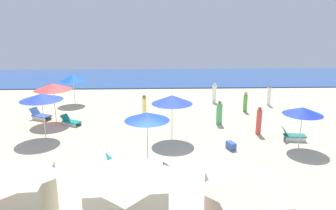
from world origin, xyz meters
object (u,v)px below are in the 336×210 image
(umbrella_3, at_px, (172,99))
(beachgoer_3, at_px, (269,96))
(beachgoer_0, at_px, (219,113))
(cooler_box_0, at_px, (231,146))
(lounge_chair_1_1, at_px, (40,115))
(beachgoer_2, at_px, (259,121))
(beachgoer_4, at_px, (144,107))
(cabana_0, at_px, (12,206))
(umbrella_1, at_px, (53,87))
(lounge_chair_1_0, at_px, (71,121))
(lounge_chair_0_0, at_px, (293,136))
(lounge_chair_2_1, at_px, (121,162))
(umbrella_5, at_px, (73,78))
(beachgoer_5, at_px, (214,93))
(umbrella_2, at_px, (147,116))
(lounge_chair_2_0, at_px, (145,164))
(umbrella_4, at_px, (41,97))
(umbrella_0, at_px, (303,111))
(cabana_1, at_px, (128,205))
(beachgoer_1, at_px, (245,102))

(umbrella_3, distance_m, beachgoer_3, 10.78)
(umbrella_3, relative_size, beachgoer_0, 1.62)
(cooler_box_0, bearing_deg, lounge_chair_1_1, -132.88)
(beachgoer_2, height_order, beachgoer_4, beachgoer_2)
(cabana_0, xyz_separation_m, umbrella_1, (-2.56, 11.94, 0.97))
(lounge_chair_1_0, xyz_separation_m, beachgoer_2, (11.56, -2.09, 0.56))
(lounge_chair_0_0, distance_m, cooler_box_0, 3.92)
(lounge_chair_2_1, bearing_deg, cabana_0, 140.38)
(lounge_chair_0_0, xyz_separation_m, beachgoer_3, (1.22, 7.45, 0.49))
(umbrella_5, height_order, beachgoer_0, umbrella_5)
(beachgoer_5, bearing_deg, umbrella_2, -4.05)
(lounge_chair_2_0, relative_size, beachgoer_5, 1.00)
(beachgoer_0, relative_size, beachgoer_3, 0.97)
(umbrella_4, distance_m, cooler_box_0, 10.73)
(lounge_chair_0_0, relative_size, lounge_chair_2_0, 0.83)
(lounge_chair_2_0, xyz_separation_m, umbrella_3, (1.38, 3.56, 2.12))
(cabana_0, bearing_deg, beachgoer_4, 70.97)
(lounge_chair_0_0, bearing_deg, beachgoer_0, 57.28)
(umbrella_2, xyz_separation_m, lounge_chair_2_0, (-0.08, -1.03, -1.95))
(lounge_chair_2_0, xyz_separation_m, beachgoer_2, (6.52, 4.25, 0.58))
(lounge_chair_2_1, relative_size, umbrella_4, 0.60)
(lounge_chair_1_1, relative_size, beachgoer_0, 0.98)
(umbrella_2, relative_size, lounge_chair_2_0, 1.46)
(beachgoer_2, bearing_deg, umbrella_2, 109.50)
(umbrella_1, bearing_deg, beachgoer_5, 22.32)
(lounge_chair_1_0, height_order, lounge_chair_2_0, lounge_chair_1_0)
(umbrella_0, relative_size, beachgoer_4, 1.34)
(beachgoer_3, distance_m, cooler_box_0, 9.92)
(beachgoer_5, height_order, cooler_box_0, beachgoer_5)
(beachgoer_4, bearing_deg, lounge_chair_1_0, -132.86)
(cabana_0, bearing_deg, lounge_chair_1_1, 102.68)
(beachgoer_0, bearing_deg, umbrella_2, -84.20)
(umbrella_0, xyz_separation_m, cooler_box_0, (-3.62, -0.05, -1.84))
(umbrella_1, xyz_separation_m, beachgoer_2, (12.70, -2.75, -1.57))
(beachgoer_2, relative_size, cooler_box_0, 2.87)
(lounge_chair_2_0, distance_m, umbrella_3, 4.37)
(lounge_chair_0_0, bearing_deg, lounge_chair_2_0, 117.73)
(lounge_chair_2_0, bearing_deg, beachgoer_5, -45.27)
(beachgoer_4, height_order, beachgoer_5, beachgoer_4)
(cabana_1, distance_m, umbrella_1, 13.50)
(lounge_chair_1_1, relative_size, beachgoer_4, 0.94)
(beachgoer_3, bearing_deg, beachgoer_1, -86.73)
(lounge_chair_0_0, relative_size, beachgoer_0, 0.85)
(lounge_chair_1_1, bearing_deg, cabana_0, -138.43)
(umbrella_0, height_order, umbrella_4, umbrella_4)
(lounge_chair_0_0, relative_size, lounge_chair_1_1, 0.86)
(lounge_chair_2_0, xyz_separation_m, beachgoer_0, (4.55, 6.11, 0.51))
(umbrella_5, height_order, beachgoer_3, umbrella_5)
(umbrella_4, bearing_deg, beachgoer_0, 10.74)
(beachgoer_4, bearing_deg, lounge_chair_2_0, -53.86)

